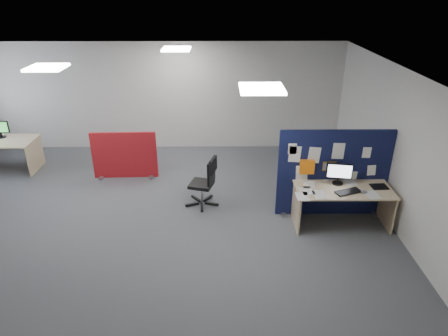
{
  "coord_description": "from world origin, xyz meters",
  "views": [
    {
      "loc": [
        1.43,
        -6.36,
        4.0
      ],
      "look_at": [
        1.5,
        0.02,
        1.0
      ],
      "focal_mm": 32.0,
      "sensor_mm": 36.0,
      "label": 1
    }
  ],
  "objects_px": {
    "red_divider": "(125,156)",
    "monitor_main": "(339,173)",
    "office_chair": "(206,179)",
    "main_desk": "(342,197)",
    "navy_divider": "(332,174)"
  },
  "relations": [
    {
      "from": "main_desk",
      "to": "monitor_main",
      "type": "height_order",
      "value": "monitor_main"
    },
    {
      "from": "monitor_main",
      "to": "office_chair",
      "type": "distance_m",
      "value": 2.44
    },
    {
      "from": "monitor_main",
      "to": "navy_divider",
      "type": "bearing_deg",
      "value": 114.35
    },
    {
      "from": "red_divider",
      "to": "office_chair",
      "type": "height_order",
      "value": "red_divider"
    },
    {
      "from": "main_desk",
      "to": "monitor_main",
      "type": "relative_size",
      "value": 3.75
    },
    {
      "from": "navy_divider",
      "to": "main_desk",
      "type": "distance_m",
      "value": 0.47
    },
    {
      "from": "main_desk",
      "to": "office_chair",
      "type": "distance_m",
      "value": 2.51
    },
    {
      "from": "main_desk",
      "to": "red_divider",
      "type": "relative_size",
      "value": 1.18
    },
    {
      "from": "main_desk",
      "to": "red_divider",
      "type": "bearing_deg",
      "value": 155.36
    },
    {
      "from": "red_divider",
      "to": "monitor_main",
      "type": "bearing_deg",
      "value": -24.94
    },
    {
      "from": "red_divider",
      "to": "navy_divider",
      "type": "bearing_deg",
      "value": -22.81
    },
    {
      "from": "monitor_main",
      "to": "main_desk",
      "type": "bearing_deg",
      "value": -57.26
    },
    {
      "from": "monitor_main",
      "to": "red_divider",
      "type": "bearing_deg",
      "value": 166.63
    },
    {
      "from": "red_divider",
      "to": "office_chair",
      "type": "bearing_deg",
      "value": -36.21
    },
    {
      "from": "navy_divider",
      "to": "office_chair",
      "type": "bearing_deg",
      "value": 171.74
    }
  ]
}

